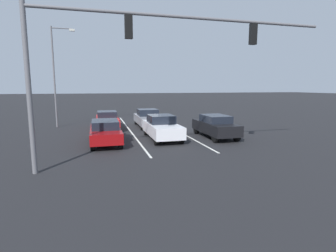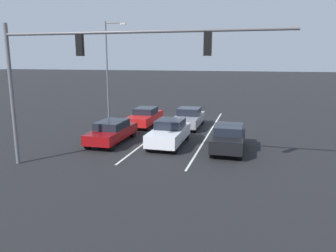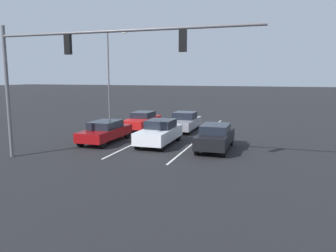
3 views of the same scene
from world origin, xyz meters
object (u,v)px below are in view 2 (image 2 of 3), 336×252
Objects in this scene: traffic_signal_gantry at (85,62)px; street_lamp_right_shoulder at (109,64)px; car_gray_midlane_second at (189,118)px; car_maroon_rightlane_front at (112,131)px; car_black_leftlane_front at (229,137)px; car_white_midlane_front at (169,133)px; car_red_rightlane_second at (145,117)px.

traffic_signal_gantry is 1.58× the size of street_lamp_right_shoulder.
traffic_signal_gantry is at bearing 76.34° from car_gray_midlane_second.
car_maroon_rightlane_front is 0.35× the size of traffic_signal_gantry.
traffic_signal_gantry is at bearing 39.15° from car_black_leftlane_front.
street_lamp_right_shoulder reaches higher than traffic_signal_gantry.
car_white_midlane_front is at bearing 88.60° from car_gray_midlane_second.
traffic_signal_gantry is at bearing 110.19° from street_lamp_right_shoulder.
car_red_rightlane_second is at bearing -85.83° from traffic_signal_gantry.
car_gray_midlane_second is (3.58, -6.10, -0.06)m from car_black_leftlane_front.
car_white_midlane_front is 3.74m from car_black_leftlane_front.
car_red_rightlane_second reaches higher than car_maroon_rightlane_front.
car_black_leftlane_front reaches higher than car_red_rightlane_second.
car_white_midlane_front is at bearing 134.59° from street_lamp_right_shoulder.
car_black_leftlane_front is 7.07m from car_gray_midlane_second.
car_black_leftlane_front is at bearing 144.51° from street_lamp_right_shoulder.
car_white_midlane_front is 6.29m from car_red_rightlane_second.
car_white_midlane_front is 0.99× the size of car_red_rightlane_second.
traffic_signal_gantry reaches higher than car_white_midlane_front.
car_white_midlane_front is at bearing -174.13° from car_maroon_rightlane_front.
street_lamp_right_shoulder is at bearing -28.71° from car_red_rightlane_second.
car_red_rightlane_second is (3.38, -5.30, -0.04)m from car_white_midlane_front.
traffic_signal_gantry reaches higher than car_black_leftlane_front.
car_black_leftlane_front is 0.95× the size of car_red_rightlane_second.
car_red_rightlane_second is (-0.34, -5.68, 0.00)m from car_maroon_rightlane_front.
car_gray_midlane_second is 0.54× the size of street_lamp_right_shoulder.
car_maroon_rightlane_front is 0.56× the size of street_lamp_right_shoulder.
car_gray_midlane_second reaches higher than car_maroon_rightlane_front.
car_gray_midlane_second is 0.34× the size of traffic_signal_gantry.
street_lamp_right_shoulder is at bearing -69.81° from traffic_signal_gantry.
car_white_midlane_front is 5.68m from car_gray_midlane_second.
car_white_midlane_front reaches higher than car_gray_midlane_second.
car_black_leftlane_front is 9.12m from car_red_rightlane_second.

